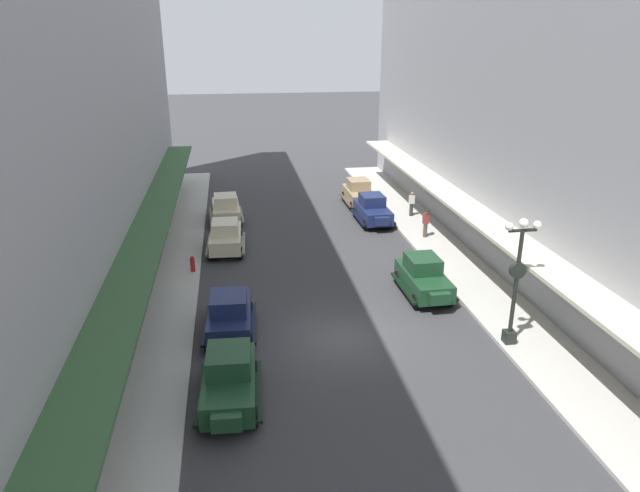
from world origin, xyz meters
TOP-DOWN VIEW (x-y plane):
  - ground_plane at (0.00, 0.00)m, footprint 200.00×200.00m
  - sidewalk_left at (-7.50, 0.00)m, footprint 3.00×60.00m
  - sidewalk_right at (7.50, 0.00)m, footprint 3.00×60.00m
  - building_row_left at (-10.24, 0.00)m, footprint 4.30×60.00m
  - building_row_right at (10.23, 0.00)m, footprint 4.30×60.00m
  - parked_car_0 at (4.79, 14.57)m, footprint 2.22×4.29m
  - parked_car_1 at (-4.56, -3.68)m, footprint 2.30×4.32m
  - parked_car_2 at (4.55, 3.53)m, footprint 2.19×4.28m
  - parked_car_3 at (-4.65, 10.82)m, footprint 2.26×4.30m
  - parked_car_4 at (4.79, 18.72)m, footprint 2.18×4.28m
  - parked_car_5 at (-4.62, 16.33)m, footprint 2.26×4.30m
  - parked_car_6 at (-4.51, 1.09)m, footprint 2.30×4.32m
  - lamp_post_with_clock at (6.40, -1.61)m, footprint 1.42×0.44m
  - fire_hydrant at (-6.35, 7.72)m, footprint 0.24×0.24m
  - pedestrian_0 at (7.60, 15.22)m, footprint 0.36×0.24m
  - pedestrian_1 at (7.15, 10.99)m, footprint 0.36×0.28m

SIDE VIEW (x-z plane):
  - ground_plane at x=0.00m, z-range 0.00..0.00m
  - sidewalk_left at x=-7.50m, z-range 0.00..0.15m
  - sidewalk_right at x=7.50m, z-range 0.00..0.15m
  - fire_hydrant at x=-6.35m, z-range 0.15..0.97m
  - parked_car_0 at x=4.79m, z-range 0.02..1.86m
  - parked_car_1 at x=-4.56m, z-range 0.02..1.86m
  - parked_car_2 at x=4.55m, z-range 0.02..1.86m
  - parked_car_3 at x=-4.65m, z-range 0.02..1.86m
  - parked_car_4 at x=4.79m, z-range 0.02..1.86m
  - parked_car_5 at x=-4.62m, z-range 0.02..1.86m
  - parked_car_6 at x=-4.51m, z-range 0.02..1.86m
  - pedestrian_0 at x=7.60m, z-range 0.17..1.81m
  - pedestrian_1 at x=7.15m, z-range 0.18..1.85m
  - lamp_post_with_clock at x=6.40m, z-range 0.41..5.57m
  - building_row_right at x=10.23m, z-range 0.00..20.29m
  - building_row_left at x=-10.24m, z-range -0.01..25.23m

